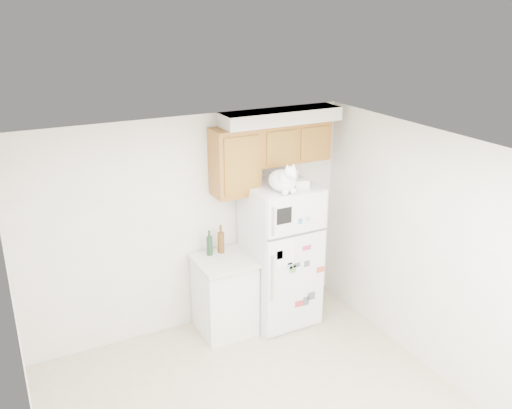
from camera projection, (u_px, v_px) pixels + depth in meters
room_shell at (274, 249)px, 4.54m from camera, size 3.84×4.04×2.52m
refrigerator at (280, 254)px, 6.32m from camera, size 0.76×0.78×1.70m
base_counter at (225, 294)px, 6.23m from camera, size 0.64×0.64×0.92m
cat at (284, 180)px, 5.78m from camera, size 0.34×0.50×0.35m
storage_box_back at (289, 175)px, 6.23m from camera, size 0.21×0.17×0.10m
storage_box_front at (302, 184)px, 5.94m from camera, size 0.18×0.16×0.09m
bottle_green at (209, 243)px, 6.10m from camera, size 0.07×0.07×0.30m
bottle_amber at (221, 239)px, 6.15m from camera, size 0.08×0.08×0.33m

